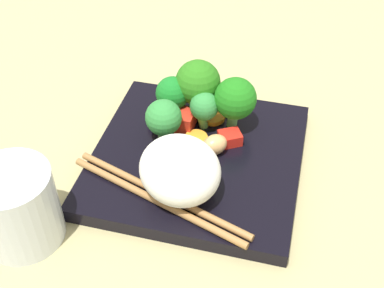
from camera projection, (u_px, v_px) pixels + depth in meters
ground_plane at (197, 170)px, 59.83cm from camera, size 110.00×110.00×2.00cm
square_plate at (197, 159)px, 58.56cm from camera, size 24.60×24.60×1.74cm
rice_mound at (176, 169)px, 51.71cm from camera, size 11.99×11.86×6.28cm
broccoli_floret_0 at (204, 107)px, 59.13cm from camera, size 3.40×3.40×5.09cm
broccoli_floret_1 at (173, 95)px, 60.81cm from camera, size 4.05×4.05×5.53cm
broccoli_floret_2 at (164, 118)px, 57.56cm from camera, size 4.19×4.19×5.44cm
broccoli_floret_3 at (198, 84)px, 60.49cm from camera, size 5.43×5.43×7.41cm
broccoli_floret_4 at (235, 99)px, 58.64cm from camera, size 4.96×4.96×6.80cm
carrot_slice_0 at (226, 108)px, 63.80cm from camera, size 3.24×3.24×0.44cm
carrot_slice_1 at (200, 98)px, 64.96cm from camera, size 3.05×3.05×0.76cm
carrot_slice_2 at (216, 118)px, 62.25cm from camera, size 3.71×3.71×0.58cm
carrot_slice_3 at (196, 139)px, 59.38cm from camera, size 3.47×3.47×0.60cm
pepper_chunk_0 at (182, 120)px, 60.71cm from camera, size 3.08×2.85×2.18cm
pepper_chunk_1 at (230, 138)px, 58.86cm from camera, size 3.21×3.10×1.42cm
chicken_piece_0 at (160, 119)px, 60.86cm from camera, size 3.73×3.13×2.04cm
chicken_piece_1 at (215, 145)px, 57.34cm from camera, size 3.69×3.75×2.33cm
chopstick_pair at (159, 197)px, 52.59cm from camera, size 21.04×7.32×0.76cm
drinking_glass at (17, 207)px, 48.91cm from camera, size 7.95×7.95×8.33cm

